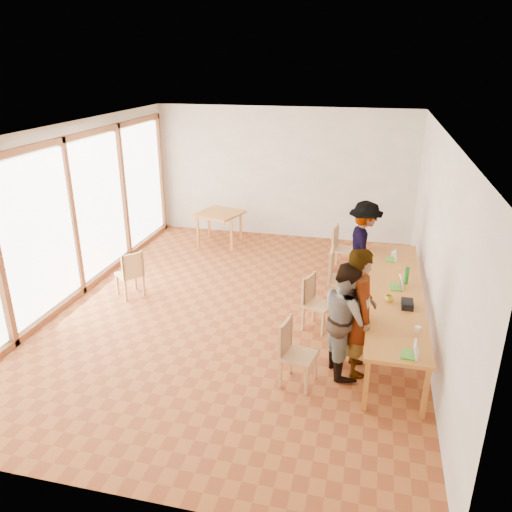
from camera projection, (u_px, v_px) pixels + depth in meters
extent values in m
plane|color=#9B5225|center=(239.00, 310.00, 8.47)|extent=(8.00, 8.00, 0.00)
cube|color=silver|center=(283.00, 174.00, 11.53)|extent=(6.00, 0.10, 3.00)
cube|color=silver|center=(114.00, 368.00, 4.30)|extent=(6.00, 0.10, 3.00)
cube|color=silver|center=(436.00, 241.00, 7.27)|extent=(0.10, 8.00, 3.00)
cube|color=white|center=(71.00, 214.00, 8.55)|extent=(0.10, 8.00, 3.00)
cube|color=white|center=(236.00, 128.00, 7.35)|extent=(6.00, 8.00, 0.04)
cube|color=#C9862C|center=(395.00, 291.00, 7.49)|extent=(0.80, 4.00, 0.05)
cube|color=#C9862C|center=(366.00, 385.00, 5.95)|extent=(0.06, 0.06, 0.70)
cube|color=#C9862C|center=(373.00, 264.00, 9.45)|extent=(0.06, 0.06, 0.70)
cube|color=#C9862C|center=(426.00, 394.00, 5.80)|extent=(0.06, 0.06, 0.70)
cube|color=#C9862C|center=(410.00, 267.00, 9.31)|extent=(0.06, 0.06, 0.70)
cube|color=#C9862C|center=(219.00, 213.00, 11.24)|extent=(0.90, 0.90, 0.05)
cube|color=#C9862C|center=(198.00, 233.00, 11.11)|extent=(0.05, 0.05, 0.70)
cube|color=#C9862C|center=(209.00, 223.00, 11.82)|extent=(0.05, 0.05, 0.70)
cube|color=#C9862C|center=(231.00, 236.00, 10.95)|extent=(0.05, 0.05, 0.70)
cube|color=#C9862C|center=(241.00, 225.00, 11.65)|extent=(0.05, 0.05, 0.70)
cube|color=#E0B370|center=(299.00, 356.00, 6.41)|extent=(0.49, 0.49, 0.04)
cube|color=#E0B370|center=(285.00, 337.00, 6.39)|extent=(0.12, 0.41, 0.43)
cube|color=#E0B370|center=(319.00, 305.00, 7.75)|extent=(0.52, 0.52, 0.04)
cube|color=#E0B370|center=(309.00, 289.00, 7.76)|extent=(0.18, 0.39, 0.42)
cube|color=#E0B370|center=(343.00, 281.00, 8.41)|extent=(0.48, 0.48, 0.05)
cube|color=#E0B370|center=(331.00, 265.00, 8.36)|extent=(0.05, 0.48, 0.50)
cube|color=#E0B370|center=(344.00, 249.00, 9.96)|extent=(0.48, 0.48, 0.04)
cube|color=#E0B370|center=(335.00, 237.00, 9.94)|extent=(0.11, 0.42, 0.44)
cube|color=#E0B370|center=(130.00, 274.00, 8.86)|extent=(0.57, 0.57, 0.04)
cube|color=#E0B370|center=(133.00, 265.00, 8.64)|extent=(0.28, 0.34, 0.42)
imported|color=gray|center=(360.00, 312.00, 6.53)|extent=(0.53, 0.71, 1.78)
imported|color=gray|center=(347.00, 319.00, 6.57)|extent=(0.82, 0.93, 1.58)
imported|color=gray|center=(364.00, 245.00, 9.05)|extent=(0.87, 1.18, 1.64)
cube|color=green|center=(408.00, 354.00, 5.82)|extent=(0.19, 0.24, 0.02)
cube|color=white|center=(416.00, 350.00, 5.77)|extent=(0.09, 0.21, 0.19)
cube|color=green|center=(395.00, 287.00, 7.54)|extent=(0.18, 0.24, 0.02)
cube|color=white|center=(401.00, 282.00, 7.49)|extent=(0.08, 0.22, 0.19)
cube|color=green|center=(391.00, 260.00, 8.57)|extent=(0.18, 0.23, 0.02)
cube|color=white|center=(396.00, 256.00, 8.51)|extent=(0.09, 0.20, 0.18)
imported|color=gold|center=(389.00, 299.00, 7.10)|extent=(0.13, 0.13, 0.10)
cylinder|color=#156B1D|center=(407.00, 276.00, 7.62)|extent=(0.07, 0.07, 0.28)
cylinder|color=silver|center=(393.00, 254.00, 8.73)|extent=(0.07, 0.07, 0.09)
cylinder|color=white|center=(418.00, 329.00, 6.34)|extent=(0.08, 0.08, 0.06)
cube|color=#DA4765|center=(404.00, 308.00, 6.90)|extent=(0.05, 0.10, 0.01)
cube|color=black|center=(407.00, 304.00, 6.94)|extent=(0.16, 0.26, 0.09)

